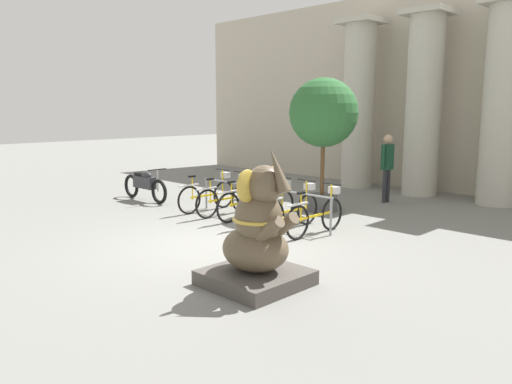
% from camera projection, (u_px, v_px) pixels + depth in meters
% --- Properties ---
extents(ground_plane, '(60.00, 60.00, 0.00)m').
position_uv_depth(ground_plane, '(222.00, 245.00, 9.17)').
color(ground_plane, slate).
extents(building_facade, '(20.00, 0.20, 6.00)m').
position_uv_depth(building_facade, '(440.00, 90.00, 14.69)').
color(building_facade, '#BCB29E').
rests_on(building_facade, ground_plane).
extents(column_left, '(1.22, 1.22, 5.16)m').
position_uv_depth(column_left, '(359.00, 103.00, 15.54)').
color(column_left, '#BCB7A8').
rests_on(column_left, ground_plane).
extents(column_middle, '(1.22, 1.22, 5.16)m').
position_uv_depth(column_middle, '(423.00, 103.00, 14.05)').
color(column_middle, '#BCB7A8').
rests_on(column_middle, ground_plane).
extents(column_right, '(1.22, 1.22, 5.16)m').
position_uv_depth(column_right, '(503.00, 102.00, 12.57)').
color(column_right, '#BCB7A8').
rests_on(column_right, ground_plane).
extents(bike_rack, '(3.92, 0.05, 0.77)m').
position_uv_depth(bike_rack, '(261.00, 194.00, 11.05)').
color(bike_rack, gray).
rests_on(bike_rack, ground_plane).
extents(bicycle_0, '(0.48, 1.77, 0.98)m').
position_uv_depth(bicycle_0, '(208.00, 194.00, 12.14)').
color(bicycle_0, black).
rests_on(bicycle_0, ground_plane).
extents(bicycle_1, '(0.48, 1.77, 0.98)m').
position_uv_depth(bicycle_1, '(226.00, 198.00, 11.68)').
color(bicycle_1, black).
rests_on(bicycle_1, ground_plane).
extents(bicycle_2, '(0.48, 1.77, 0.98)m').
position_uv_depth(bicycle_2, '(247.00, 201.00, 11.25)').
color(bicycle_2, black).
rests_on(bicycle_2, ground_plane).
extents(bicycle_3, '(0.48, 1.77, 0.98)m').
position_uv_depth(bicycle_3, '(268.00, 206.00, 10.76)').
color(bicycle_3, black).
rests_on(bicycle_3, ground_plane).
extents(bicycle_4, '(0.48, 1.77, 0.98)m').
position_uv_depth(bicycle_4, '(292.00, 210.00, 10.32)').
color(bicycle_4, black).
rests_on(bicycle_4, ground_plane).
extents(bicycle_5, '(0.48, 1.77, 0.98)m').
position_uv_depth(bicycle_5, '(317.00, 215.00, 9.84)').
color(bicycle_5, black).
rests_on(bicycle_5, ground_plane).
extents(elephant_statue, '(1.28, 1.28, 2.02)m').
position_uv_depth(elephant_statue, '(258.00, 239.00, 6.96)').
color(elephant_statue, '#4C4742').
rests_on(elephant_statue, ground_plane).
extents(motorcycle, '(2.00, 0.55, 0.92)m').
position_uv_depth(motorcycle, '(145.00, 184.00, 13.44)').
color(motorcycle, black).
rests_on(motorcycle, ground_plane).
extents(person_pedestrian, '(0.24, 0.47, 1.80)m').
position_uv_depth(person_pedestrian, '(387.00, 162.00, 13.11)').
color(person_pedestrian, '#28282D').
rests_on(person_pedestrian, ground_plane).
extents(potted_tree, '(1.64, 1.64, 3.20)m').
position_uv_depth(potted_tree, '(323.00, 117.00, 11.82)').
color(potted_tree, '#4C4C4C').
rests_on(potted_tree, ground_plane).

